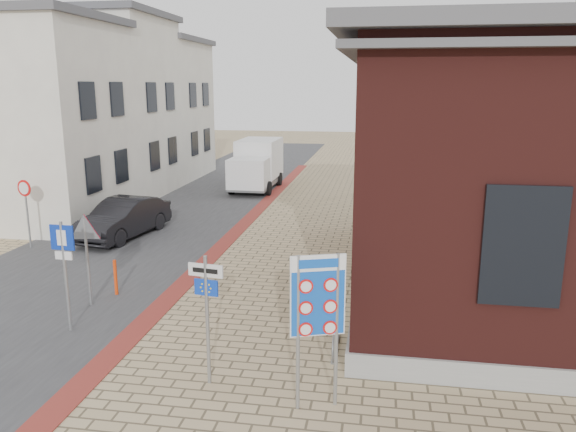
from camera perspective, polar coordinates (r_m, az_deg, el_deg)
The scene contains 15 objects.
ground at distance 11.21m, azimuth -10.38°, elevation -16.89°, with size 120.00×120.00×0.00m, color tan.
road_strip at distance 26.30m, azimuth -10.68°, elevation 0.73°, with size 7.00×60.00×0.02m, color #38383A.
curb_strip at distance 20.62m, azimuth -6.27°, elevation -2.55°, with size 0.60×40.00×0.02m, color maroon.
townhouse_near at distance 25.61m, azimuth -25.23°, elevation 8.79°, with size 7.40×6.40×8.30m.
townhouse_mid at distance 30.72m, azimuth -18.93°, elevation 10.60°, with size 7.40×6.40×9.10m.
townhouse_far at distance 36.14m, azimuth -14.34°, elevation 10.55°, with size 7.40×6.40×8.30m.
bike_rack at distance 12.50m, azimuth 4.91°, elevation -12.04°, with size 0.08×1.80×0.60m.
sedan at distance 21.82m, azimuth -16.38°, elevation -0.22°, with size 1.53×4.40×1.45m, color black.
box_truck at distance 30.60m, azimuth -3.19°, elevation 5.27°, with size 2.22×5.11×2.66m.
border_sign at distance 9.65m, azimuth 3.04°, elevation -8.45°, with size 0.92×0.36×2.82m.
essen_sign at distance 10.62m, azimuth -8.26°, elevation -8.43°, with size 0.69×0.14×2.55m.
parking_sign at distance 13.63m, azimuth -21.81°, elevation -3.90°, with size 0.58×0.08×2.62m.
yield_sign at distance 15.02m, azimuth -19.87°, elevation -2.13°, with size 0.84×0.22×2.39m.
speed_sign at distance 21.23m, azimuth -25.06°, elevation 1.23°, with size 0.57×0.15×2.43m.
bollard at distance 15.95m, azimuth -17.11°, elevation -6.00°, with size 0.09×0.09×0.99m, color #E93C0C.
Camera 1 is at (3.48, -9.08, 5.58)m, focal length 35.00 mm.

